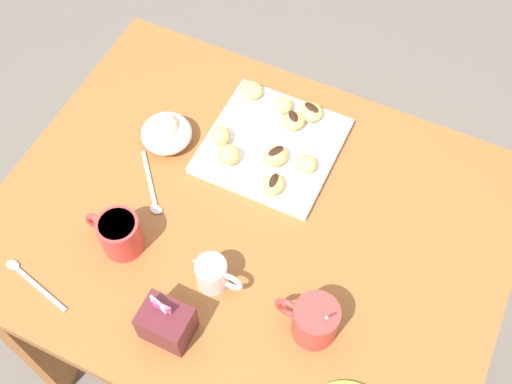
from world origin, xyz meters
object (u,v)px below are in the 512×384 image
(cream_pitcher_white, at_px, (212,274))
(ice_cream_bowl, at_px, (166,132))
(coffee_mug_red_left, at_px, (314,320))
(coffee_mug_red_right, at_px, (119,233))
(dining_table, at_px, (251,251))
(sugar_caddy, at_px, (167,323))
(beignet_3, at_px, (306,164))
(beignet_6, at_px, (251,90))
(beignet_0, at_px, (275,156))
(beignet_2, at_px, (221,136))
(beignet_4, at_px, (293,121))
(beignet_1, at_px, (283,105))
(pastry_plate_square, at_px, (272,146))
(beignet_7, at_px, (311,112))
(beignet_8, at_px, (273,185))
(beignet_5, at_px, (229,155))

(cream_pitcher_white, bearing_deg, ice_cream_bowl, -46.05)
(coffee_mug_red_left, bearing_deg, coffee_mug_red_right, -0.00)
(dining_table, relative_size, ice_cream_bowl, 9.34)
(sugar_caddy, distance_m, ice_cream_bowl, 0.43)
(beignet_3, height_order, beignet_6, beignet_3)
(ice_cream_bowl, relative_size, beignet_0, 2.06)
(beignet_0, distance_m, beignet_2, 0.13)
(coffee_mug_red_right, bearing_deg, beignet_4, -115.24)
(beignet_1, relative_size, beignet_4, 0.84)
(coffee_mug_red_right, relative_size, beignet_3, 2.54)
(pastry_plate_square, height_order, coffee_mug_red_left, coffee_mug_red_left)
(coffee_mug_red_left, distance_m, beignet_4, 0.46)
(beignet_4, bearing_deg, beignet_3, 128.15)
(dining_table, bearing_deg, cream_pitcher_white, 87.69)
(beignet_6, distance_m, beignet_7, 0.15)
(coffee_mug_red_right, relative_size, ice_cream_bowl, 1.09)
(dining_table, xyz_separation_m, coffee_mug_red_left, (-0.20, 0.16, 0.18))
(coffee_mug_red_left, height_order, beignet_7, coffee_mug_red_left)
(dining_table, height_order, pastry_plate_square, pastry_plate_square)
(pastry_plate_square, distance_m, beignet_3, 0.10)
(cream_pitcher_white, relative_size, beignet_6, 1.92)
(coffee_mug_red_right, relative_size, beignet_6, 2.20)
(beignet_3, bearing_deg, pastry_plate_square, -16.50)
(sugar_caddy, height_order, beignet_1, sugar_caddy)
(ice_cream_bowl, xyz_separation_m, beignet_8, (-0.26, 0.02, -0.00))
(dining_table, height_order, cream_pitcher_white, cream_pitcher_white)
(cream_pitcher_white, xyz_separation_m, sugar_caddy, (0.03, 0.12, 0.00))
(beignet_3, distance_m, beignet_8, 0.09)
(dining_table, distance_m, coffee_mug_red_right, 0.32)
(beignet_0, xyz_separation_m, beignet_3, (-0.07, -0.01, -0.00))
(beignet_3, xyz_separation_m, beignet_5, (0.15, 0.05, 0.00))
(beignet_8, bearing_deg, sugar_caddy, 82.16)
(cream_pitcher_white, height_order, beignet_8, cream_pitcher_white)
(cream_pitcher_white, relative_size, beignet_0, 1.96)
(beignet_7, bearing_deg, coffee_mug_red_left, 113.42)
(beignet_0, height_order, beignet_7, beignet_0)
(dining_table, xyz_separation_m, beignet_3, (-0.05, -0.16, 0.17))
(beignet_0, bearing_deg, ice_cream_bowl, 10.67)
(beignet_7, bearing_deg, beignet_4, 59.15)
(pastry_plate_square, distance_m, beignet_2, 0.11)
(beignet_3, bearing_deg, coffee_mug_red_right, 50.44)
(coffee_mug_red_left, height_order, beignet_2, coffee_mug_red_left)
(beignet_8, bearing_deg, ice_cream_bowl, -4.52)
(sugar_caddy, bearing_deg, beignet_3, -101.66)
(beignet_3, distance_m, beignet_5, 0.16)
(beignet_6, bearing_deg, beignet_0, 131.45)
(cream_pitcher_white, height_order, sugar_caddy, sugar_caddy)
(coffee_mug_red_right, distance_m, beignet_7, 0.49)
(coffee_mug_red_left, height_order, cream_pitcher_white, coffee_mug_red_left)
(beignet_0, xyz_separation_m, beignet_8, (-0.03, 0.07, -0.00))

